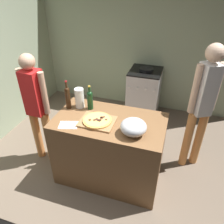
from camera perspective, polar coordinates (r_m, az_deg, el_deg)
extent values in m
cube|color=#6B5B4C|center=(3.68, -0.56, -7.79)|extent=(4.13, 3.32, 0.02)
cube|color=#99A889|center=(4.29, 5.59, 18.02)|extent=(4.13, 0.10, 2.60)
cube|color=brown|center=(2.85, -0.63, -9.65)|extent=(1.31, 0.74, 0.91)
cube|color=#9E7247|center=(2.53, -3.83, -2.48)|extent=(0.40, 0.32, 0.02)
cylinder|color=tan|center=(2.52, -3.85, -2.12)|extent=(0.34, 0.34, 0.02)
cylinder|color=#EAC660|center=(2.51, -3.86, -1.92)|extent=(0.30, 0.30, 0.00)
cylinder|color=brown|center=(2.51, -4.02, -1.84)|extent=(0.03, 0.03, 0.01)
cylinder|color=brown|center=(2.50, -5.79, -2.04)|extent=(0.03, 0.03, 0.01)
cylinder|color=brown|center=(2.49, -3.06, -2.08)|extent=(0.03, 0.03, 0.01)
cylinder|color=brown|center=(2.52, -2.68, -1.56)|extent=(0.04, 0.04, 0.01)
cylinder|color=brown|center=(2.54, -2.14, -1.31)|extent=(0.03, 0.03, 0.01)
cylinder|color=brown|center=(2.50, -1.51, -1.96)|extent=(0.03, 0.03, 0.01)
cylinder|color=brown|center=(2.54, -2.76, -1.39)|extent=(0.03, 0.03, 0.01)
cylinder|color=brown|center=(2.49, -3.65, -2.10)|extent=(0.04, 0.04, 0.01)
cylinder|color=brown|center=(2.48, -3.25, -2.29)|extent=(0.03, 0.03, 0.01)
cylinder|color=brown|center=(2.50, -4.58, -2.08)|extent=(0.03, 0.03, 0.01)
cylinder|color=#B2B2B7|center=(2.37, 5.47, -5.48)|extent=(0.12, 0.12, 0.01)
ellipsoid|color=silver|center=(2.32, 5.57, -3.87)|extent=(0.28, 0.28, 0.17)
cylinder|color=white|center=(2.78, -8.43, 3.60)|extent=(0.11, 0.11, 0.25)
cylinder|color=#997551|center=(2.78, -8.43, 3.64)|extent=(0.03, 0.03, 0.26)
cylinder|color=#331E0F|center=(2.78, -11.35, 3.34)|extent=(0.06, 0.06, 0.26)
sphere|color=#331E0F|center=(2.72, -11.64, 5.68)|extent=(0.06, 0.06, 0.06)
cylinder|color=#331E0F|center=(2.70, -11.78, 6.85)|extent=(0.03, 0.03, 0.08)
cylinder|color=maroon|center=(2.68, -11.90, 7.78)|extent=(0.03, 0.03, 0.01)
cylinder|color=#143819|center=(2.74, -5.70, 2.75)|extent=(0.07, 0.07, 0.21)
sphere|color=#143819|center=(2.69, -5.82, 4.66)|extent=(0.07, 0.07, 0.07)
cylinder|color=#143819|center=(2.66, -5.89, 5.78)|extent=(0.03, 0.03, 0.07)
cylinder|color=gold|center=(2.64, -5.94, 6.62)|extent=(0.03, 0.03, 0.01)
cube|color=white|center=(2.53, -11.24, -3.32)|extent=(0.24, 0.20, 0.00)
cube|color=#B7B7BC|center=(4.18, 8.26, 4.72)|extent=(0.56, 0.60, 0.88)
cube|color=black|center=(3.99, 8.77, 10.44)|extent=(0.56, 0.60, 0.02)
cylinder|color=silver|center=(3.83, 4.56, 6.39)|extent=(0.04, 0.02, 0.04)
cylinder|color=silver|center=(3.80, 6.62, 6.08)|extent=(0.04, 0.02, 0.04)
cylinder|color=silver|center=(3.78, 8.70, 5.76)|extent=(0.04, 0.02, 0.04)
cylinder|color=silver|center=(3.76, 10.79, 5.43)|extent=(0.04, 0.02, 0.04)
cylinder|color=black|center=(3.99, 8.92, 10.92)|extent=(0.25, 0.25, 0.04)
cylinder|color=#D88C4C|center=(3.36, -18.80, -5.51)|extent=(0.11, 0.11, 0.79)
cylinder|color=#D88C4C|center=(3.25, -16.07, -6.32)|extent=(0.11, 0.11, 0.79)
cube|color=red|center=(2.94, -19.65, 4.74)|extent=(0.23, 0.21, 0.59)
cylinder|color=tan|center=(3.03, -22.05, 5.38)|extent=(0.08, 0.08, 0.56)
cylinder|color=tan|center=(2.84, -17.21, 4.57)|extent=(0.08, 0.08, 0.56)
sphere|color=tan|center=(2.79, -21.20, 12.12)|extent=(0.19, 0.19, 0.19)
cylinder|color=#D88C4C|center=(3.28, 21.57, -6.40)|extent=(0.11, 0.11, 0.87)
cylinder|color=#D88C4C|center=(3.20, 18.95, -6.89)|extent=(0.11, 0.11, 0.87)
cube|color=silver|center=(2.85, 23.14, 5.32)|extent=(0.27, 0.27, 0.65)
cylinder|color=beige|center=(2.92, 25.56, 5.76)|extent=(0.08, 0.08, 0.62)
cylinder|color=beige|center=(2.76, 20.73, 5.45)|extent=(0.08, 0.08, 0.62)
sphere|color=beige|center=(2.69, 25.21, 13.73)|extent=(0.21, 0.21, 0.21)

